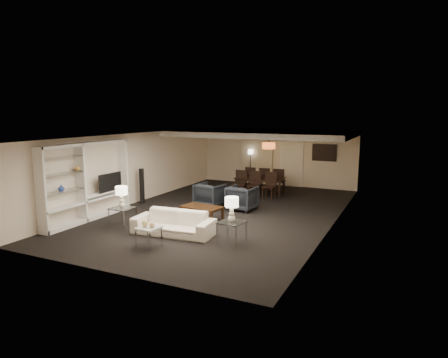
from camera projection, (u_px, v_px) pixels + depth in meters
floor at (224, 212)px, 13.05m from camera, size 11.00×11.00×0.00m
ceiling at (224, 135)px, 12.63m from camera, size 7.00×11.00×0.02m
wall_back at (277, 157)px, 17.75m from camera, size 7.00×0.02×2.50m
wall_front at (106, 213)px, 7.94m from camera, size 7.00×0.02×2.50m
wall_left at (136, 168)px, 14.31m from camera, size 0.02×11.00×2.50m
wall_right at (335, 182)px, 11.37m from camera, size 0.02×11.00×2.50m
ceiling_soffit at (262, 133)px, 15.77m from camera, size 7.00×4.00×0.20m
curtains at (257, 158)px, 18.06m from camera, size 1.50×0.12×2.40m
door at (292, 163)px, 17.46m from camera, size 0.90×0.05×2.10m
painting at (324, 153)px, 16.78m from camera, size 0.95×0.04×0.65m
media_unit at (87, 182)px, 11.93m from camera, size 0.38×3.40×2.35m
pendant_light at (269, 146)px, 15.73m from camera, size 0.52×0.52×0.24m
sofa at (173, 223)px, 10.61m from camera, size 2.24×1.02×0.64m
coffee_table at (202, 213)px, 12.05m from camera, size 1.28×0.85×0.43m
armchair_left at (210, 195)px, 13.79m from camera, size 0.97×0.99×0.81m
armchair_right at (242, 198)px, 13.28m from camera, size 0.93×0.96×0.81m
side_table_left at (123, 217)px, 11.33m from camera, size 0.61×0.61×0.56m
side_table_right at (232, 233)px, 9.90m from camera, size 0.64×0.64×0.56m
table_lamp_left at (122, 197)px, 11.23m from camera, size 0.37×0.37×0.62m
table_lamp_right at (232, 209)px, 9.80m from camera, size 0.34×0.34×0.62m
marble_table at (149, 237)px, 9.64m from camera, size 0.53×0.53×0.50m
gold_gourd_a at (145, 223)px, 9.62m from camera, size 0.16×0.16×0.16m
gold_gourd_b at (152, 225)px, 9.54m from camera, size 0.14×0.14×0.14m
television at (108, 182)px, 12.70m from camera, size 1.00×0.13×0.57m
vase_blue at (61, 188)px, 11.06m from camera, size 0.18×0.18×0.19m
vase_amber at (77, 168)px, 11.54m from camera, size 0.16×0.16×0.16m
floor_speaker at (142, 186)px, 14.22m from camera, size 0.17×0.17×1.26m
dining_table at (260, 186)px, 15.80m from camera, size 2.02×1.28×0.67m
chair_nl at (240, 184)px, 15.45m from camera, size 0.50×0.50×1.00m
chair_nm at (254, 185)px, 15.20m from camera, size 0.51×0.51×1.00m
chair_nr at (269, 186)px, 14.94m from camera, size 0.48×0.48×1.00m
chair_fl at (252, 179)px, 16.61m from camera, size 0.49×0.49×1.00m
chair_fm at (265, 180)px, 16.36m from camera, size 0.51×0.51×1.00m
chair_fr at (279, 181)px, 16.10m from camera, size 0.52×0.52×1.00m
floor_lamp at (250, 167)px, 18.03m from camera, size 0.26×0.26×1.57m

